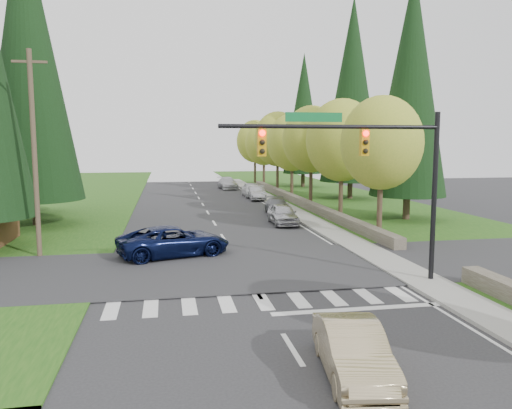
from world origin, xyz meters
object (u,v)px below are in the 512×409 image
object	(u,v)px
suv_navy	(174,241)
parked_car_e	(228,183)
parked_car_a	(283,214)
parked_car_b	(277,206)
parked_car_d	(252,189)
parked_car_c	(257,193)
sedan_champagne	(353,350)

from	to	relation	value
suv_navy	parked_car_e	world-z (taller)	suv_navy
suv_navy	parked_car_a	xyz separation A→B (m)	(7.60, 8.68, -0.05)
parked_car_a	parked_car_e	distance (m)	27.62
parked_car_a	parked_car_e	xyz separation A→B (m)	(-0.43, 27.61, -0.01)
suv_navy	parked_car_b	distance (m)	15.92
parked_car_d	parked_car_c	bearing A→B (deg)	-88.96
parked_car_c	parked_car_d	xyz separation A→B (m)	(0.00, 2.99, 0.06)
sedan_champagne	parked_car_c	world-z (taller)	parked_car_c
sedan_champagne	parked_car_a	bearing A→B (deg)	88.58
sedan_champagne	parked_car_b	world-z (taller)	sedan_champagne
parked_car_e	parked_car_d	bearing A→B (deg)	-86.00
parked_car_a	parked_car_d	distance (m)	18.26
suv_navy	parked_car_e	distance (m)	36.99
parked_car_e	sedan_champagne	bearing A→B (deg)	-98.11
parked_car_a	sedan_champagne	bearing A→B (deg)	-97.65
suv_navy	parked_car_d	distance (m)	28.24
parked_car_d	parked_car_b	bearing A→B (deg)	-89.98
parked_car_d	parked_car_e	bearing A→B (deg)	99.53
sedan_champagne	parked_car_d	bearing A→B (deg)	91.29
parked_car_b	parked_car_c	size ratio (longest dim) A/B	1.03
parked_car_a	parked_car_d	xyz separation A→B (m)	(0.97, 18.23, 0.04)
parked_car_b	suv_navy	bearing A→B (deg)	-116.24
suv_navy	parked_car_c	distance (m)	25.41
parked_car_e	parked_car_c	bearing A→B (deg)	-88.03
parked_car_e	parked_car_b	bearing A→B (deg)	-91.56
parked_car_a	parked_car_c	size ratio (longest dim) A/B	1.00
sedan_champagne	suv_navy	size ratio (longest dim) A/B	0.71
suv_navy	parked_car_b	bearing A→B (deg)	-48.29
parked_car_b	parked_car_e	bearing A→B (deg)	98.24
sedan_champagne	parked_car_e	bearing A→B (deg)	94.07
parked_car_a	parked_car_d	bearing A→B (deg)	88.43
sedan_champagne	parked_car_b	bearing A→B (deg)	88.70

